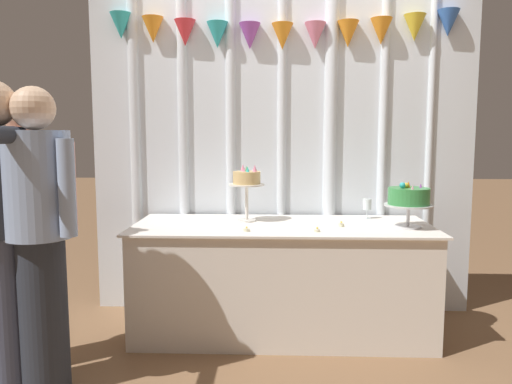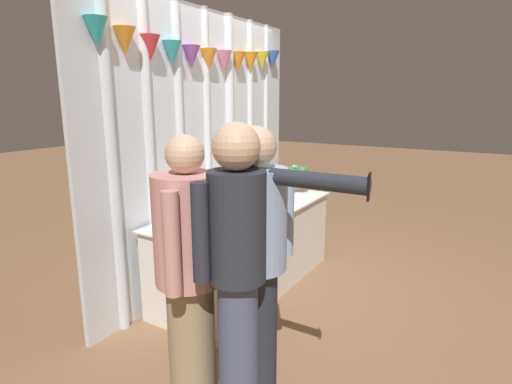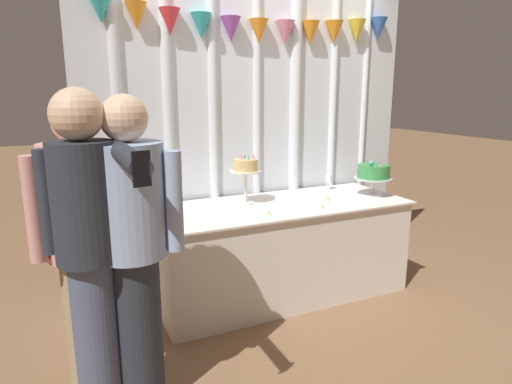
# 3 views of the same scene
# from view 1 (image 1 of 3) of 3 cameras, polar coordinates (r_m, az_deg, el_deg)

# --- Properties ---
(ground_plane) EXTENTS (24.00, 24.00, 0.00)m
(ground_plane) POSITION_cam_1_polar(r_m,az_deg,el_deg) (3.50, 2.97, -16.37)
(ground_plane) COLOR #846042
(draped_curtain) EXTENTS (2.89, 0.16, 2.53)m
(draped_curtain) POSITION_cam_1_polar(r_m,az_deg,el_deg) (3.77, 2.62, 6.59)
(draped_curtain) COLOR silver
(draped_curtain) RESTS_ON ground_plane
(cake_table) EXTENTS (2.02, 0.81, 0.76)m
(cake_table) POSITION_cam_1_polar(r_m,az_deg,el_deg) (3.47, 2.99, -9.93)
(cake_table) COLOR white
(cake_table) RESTS_ON ground_plane
(cake_display_nearleft) EXTENTS (0.25, 0.25, 0.40)m
(cake_display_nearleft) POSITION_cam_1_polar(r_m,az_deg,el_deg) (3.46, -1.08, 1.28)
(cake_display_nearleft) COLOR silver
(cake_display_nearleft) RESTS_ON cake_table
(cake_display_nearright) EXTENTS (0.32, 0.32, 0.31)m
(cake_display_nearright) POSITION_cam_1_polar(r_m,az_deg,el_deg) (3.38, 17.23, -0.70)
(cake_display_nearright) COLOR silver
(cake_display_nearright) RESTS_ON cake_table
(wine_glass) EXTENTS (0.06, 0.06, 0.14)m
(wine_glass) POSITION_cam_1_polar(r_m,az_deg,el_deg) (3.68, 12.72, -1.49)
(wine_glass) COLOR silver
(wine_glass) RESTS_ON cake_table
(tealight_far_left) EXTENTS (0.04, 0.04, 0.03)m
(tealight_far_left) POSITION_cam_1_polar(r_m,az_deg,el_deg) (3.14, -1.09, -4.39)
(tealight_far_left) COLOR beige
(tealight_far_left) RESTS_ON cake_table
(tealight_near_left) EXTENTS (0.04, 0.04, 0.03)m
(tealight_near_left) POSITION_cam_1_polar(r_m,az_deg,el_deg) (3.14, 7.08, -4.41)
(tealight_near_left) COLOR beige
(tealight_near_left) RESTS_ON cake_table
(tealight_near_right) EXTENTS (0.04, 0.04, 0.04)m
(tealight_near_right) POSITION_cam_1_polar(r_m,az_deg,el_deg) (3.34, 9.82, -3.76)
(tealight_near_right) COLOR beige
(tealight_near_right) RESTS_ON cake_table
(guest_man_dark_suit) EXTENTS (0.51, 0.47, 1.57)m
(guest_man_dark_suit) POSITION_cam_1_polar(r_m,az_deg,el_deg) (3.17, -24.74, -3.48)
(guest_man_dark_suit) COLOR #9E8966
(guest_man_dark_suit) RESTS_ON ground_plane
(guest_man_pink_jacket) EXTENTS (0.47, 0.46, 1.61)m
(guest_man_pink_jacket) POSITION_cam_1_polar(r_m,az_deg,el_deg) (2.81, -23.75, -3.96)
(guest_man_pink_jacket) COLOR #282D38
(guest_man_pink_jacket) RESTS_ON ground_plane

